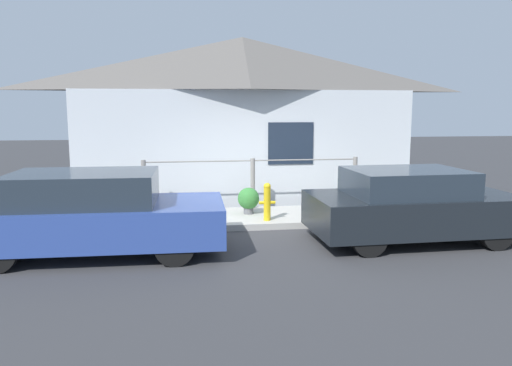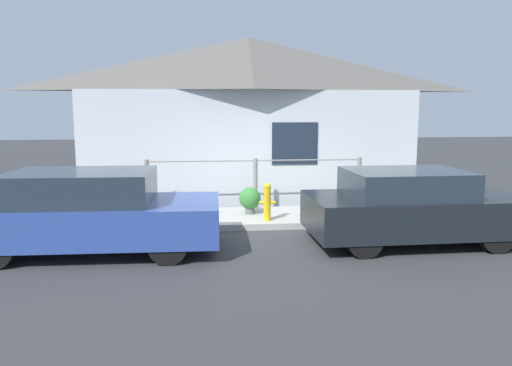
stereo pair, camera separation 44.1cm
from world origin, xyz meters
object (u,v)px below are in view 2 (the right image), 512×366
Objects in this scene: potted_plant_by_fence at (129,205)px; potted_plant_near_hydrant at (250,199)px; fire_hydrant at (267,201)px; car_left at (90,212)px; car_right at (411,207)px; potted_plant_corner at (364,198)px.

potted_plant_near_hydrant is at bearing -0.22° from potted_plant_by_fence.
potted_plant_near_hydrant is at bearing 112.44° from fire_hydrant.
car_left is 5.49m from car_right.
potted_plant_corner is (-0.12, 2.19, -0.23)m from car_right.
car_left is at bearing -98.08° from potted_plant_by_fence.
potted_plant_by_fence is (0.31, 2.18, -0.31)m from car_left.
potted_plant_near_hydrant is (2.85, 2.17, -0.24)m from car_left.
potted_plant_by_fence is 0.89× the size of potted_plant_corner.
potted_plant_near_hydrant reaches higher than potted_plant_corner.
car_right reaches higher than potted_plant_corner.
car_left is at bearing -157.79° from potted_plant_corner.
potted_plant_corner is at bearing 17.59° from fire_hydrant.
car_right is 5.63m from potted_plant_by_fence.
fire_hydrant reaches higher than potted_plant_corner.
car_left is 1.13× the size of car_right.
car_left is 3.59m from potted_plant_near_hydrant.
car_left is 7.57× the size of potted_plant_corner.
potted_plant_near_hydrant reaches higher than potted_plant_by_fence.
car_right is at bearing -39.47° from potted_plant_near_hydrant.
car_right is (5.49, -0.00, -0.03)m from car_left.
car_right is at bearing 1.34° from car_left.
fire_hydrant is 1.56× the size of potted_plant_by_fence.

